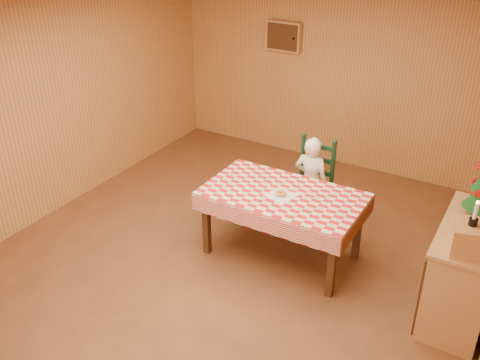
# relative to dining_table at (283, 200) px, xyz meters

# --- Properties ---
(ground) EXTENTS (6.00, 6.00, 0.00)m
(ground) POSITION_rel_dining_table_xyz_m (-0.36, -0.47, -0.69)
(ground) COLOR brown
(ground) RESTS_ON ground
(cabin_walls) EXTENTS (5.10, 6.05, 2.65)m
(cabin_walls) POSITION_rel_dining_table_xyz_m (-0.36, 0.07, 1.14)
(cabin_walls) COLOR #C98948
(cabin_walls) RESTS_ON ground
(dining_table) EXTENTS (1.66, 0.96, 0.77)m
(dining_table) POSITION_rel_dining_table_xyz_m (0.00, 0.00, 0.00)
(dining_table) COLOR #472813
(dining_table) RESTS_ON ground
(ladder_chair) EXTENTS (0.44, 0.40, 1.08)m
(ladder_chair) POSITION_rel_dining_table_xyz_m (0.00, 0.79, -0.18)
(ladder_chair) COLOR black
(ladder_chair) RESTS_ON ground
(seated_child) EXTENTS (0.41, 0.27, 1.12)m
(seated_child) POSITION_rel_dining_table_xyz_m (-0.00, 0.73, -0.13)
(seated_child) COLOR white
(seated_child) RESTS_ON ground
(napkin) EXTENTS (0.31, 0.31, 0.00)m
(napkin) POSITION_rel_dining_table_xyz_m (-0.00, -0.05, 0.08)
(napkin) COLOR white
(napkin) RESTS_ON dining_table
(donut) EXTENTS (0.12, 0.12, 0.04)m
(donut) POSITION_rel_dining_table_xyz_m (-0.00, -0.05, 0.11)
(donut) COLOR #C68D47
(donut) RESTS_ON napkin
(shelf_unit) EXTENTS (0.54, 1.24, 0.93)m
(shelf_unit) POSITION_rel_dining_table_xyz_m (1.83, 0.04, -0.22)
(shelf_unit) COLOR tan
(shelf_unit) RESTS_ON ground
(crate) EXTENTS (0.37, 0.37, 0.25)m
(crate) POSITION_rel_dining_table_xyz_m (1.84, -0.36, 0.37)
(crate) COLOR tan
(crate) RESTS_ON shelf_unit
(candle_set) EXTENTS (0.07, 0.07, 0.22)m
(candle_set) POSITION_rel_dining_table_xyz_m (1.84, -0.36, 0.56)
(candle_set) COLOR black
(candle_set) RESTS_ON crate
(storage_bin) EXTENTS (0.50, 0.50, 0.42)m
(storage_bin) POSITION_rel_dining_table_xyz_m (1.87, -0.14, -0.48)
(storage_bin) COLOR black
(storage_bin) RESTS_ON ground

